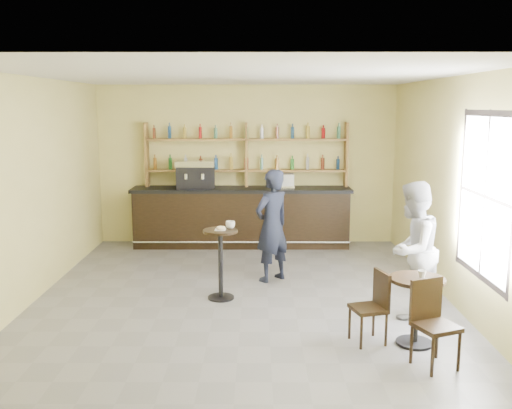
{
  "coord_description": "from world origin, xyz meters",
  "views": [
    {
      "loc": [
        0.23,
        -8.05,
        2.79
      ],
      "look_at": [
        0.2,
        0.8,
        1.25
      ],
      "focal_mm": 40.0,
      "sensor_mm": 36.0,
      "label": 1
    }
  ],
  "objects_px": {
    "chair_west": "(368,308)",
    "chair_south": "(436,325)",
    "cafe_table": "(416,311)",
    "espresso_machine": "(196,174)",
    "man_main": "(272,226)",
    "bar_counter": "(241,217)",
    "pedestal_table": "(221,264)",
    "patron_second": "(412,250)",
    "pastry_case": "(282,181)"
  },
  "relations": [
    {
      "from": "pastry_case",
      "to": "pedestal_table",
      "type": "relative_size",
      "value": 0.46
    },
    {
      "from": "pastry_case",
      "to": "patron_second",
      "type": "distance_m",
      "value": 4.2
    },
    {
      "from": "cafe_table",
      "to": "chair_south",
      "type": "relative_size",
      "value": 0.86
    },
    {
      "from": "chair_west",
      "to": "bar_counter",
      "type": "bearing_deg",
      "value": -176.97
    },
    {
      "from": "cafe_table",
      "to": "chair_south",
      "type": "xyz_separation_m",
      "value": [
        0.05,
        -0.6,
        0.06
      ]
    },
    {
      "from": "pastry_case",
      "to": "chair_west",
      "type": "distance_m",
      "value": 4.92
    },
    {
      "from": "bar_counter",
      "to": "chair_south",
      "type": "height_order",
      "value": "bar_counter"
    },
    {
      "from": "pastry_case",
      "to": "pedestal_table",
      "type": "distance_m",
      "value": 3.46
    },
    {
      "from": "espresso_machine",
      "to": "chair_west",
      "type": "xyz_separation_m",
      "value": [
        2.54,
        -4.77,
        -1.01
      ]
    },
    {
      "from": "bar_counter",
      "to": "pedestal_table",
      "type": "height_order",
      "value": "bar_counter"
    },
    {
      "from": "espresso_machine",
      "to": "pastry_case",
      "type": "xyz_separation_m",
      "value": [
        1.71,
        0.0,
        -0.13
      ]
    },
    {
      "from": "cafe_table",
      "to": "patron_second",
      "type": "relative_size",
      "value": 0.45
    },
    {
      "from": "pedestal_table",
      "to": "cafe_table",
      "type": "xyz_separation_m",
      "value": [
        2.4,
        -1.61,
        -0.11
      ]
    },
    {
      "from": "espresso_machine",
      "to": "cafe_table",
      "type": "distance_m",
      "value": 5.82
    },
    {
      "from": "patron_second",
      "to": "cafe_table",
      "type": "bearing_deg",
      "value": 29.12
    },
    {
      "from": "bar_counter",
      "to": "cafe_table",
      "type": "relative_size",
      "value": 5.32
    },
    {
      "from": "pastry_case",
      "to": "chair_south",
      "type": "relative_size",
      "value": 0.5
    },
    {
      "from": "espresso_machine",
      "to": "patron_second",
      "type": "distance_m",
      "value": 5.1
    },
    {
      "from": "bar_counter",
      "to": "patron_second",
      "type": "bearing_deg",
      "value": -58.63
    },
    {
      "from": "pastry_case",
      "to": "chair_west",
      "type": "height_order",
      "value": "pastry_case"
    },
    {
      "from": "man_main",
      "to": "patron_second",
      "type": "bearing_deg",
      "value": 98.3
    },
    {
      "from": "man_main",
      "to": "chair_south",
      "type": "xyz_separation_m",
      "value": [
        1.68,
        -3.1,
        -0.43
      ]
    },
    {
      "from": "chair_south",
      "to": "man_main",
      "type": "bearing_deg",
      "value": 95.89
    },
    {
      "from": "man_main",
      "to": "chair_west",
      "type": "bearing_deg",
      "value": 72.88
    },
    {
      "from": "cafe_table",
      "to": "patron_second",
      "type": "distance_m",
      "value": 1.08
    },
    {
      "from": "bar_counter",
      "to": "man_main",
      "type": "relative_size",
      "value": 2.41
    },
    {
      "from": "espresso_machine",
      "to": "man_main",
      "type": "distance_m",
      "value": 2.79
    },
    {
      "from": "pedestal_table",
      "to": "chair_south",
      "type": "xyz_separation_m",
      "value": [
        2.45,
        -2.21,
        -0.04
      ]
    },
    {
      "from": "cafe_table",
      "to": "chair_west",
      "type": "bearing_deg",
      "value": 174.81
    },
    {
      "from": "pastry_case",
      "to": "pedestal_table",
      "type": "xyz_separation_m",
      "value": [
        -1.02,
        -3.21,
        -0.8
      ]
    },
    {
      "from": "chair_south",
      "to": "cafe_table",
      "type": "bearing_deg",
      "value": 72.19
    },
    {
      "from": "bar_counter",
      "to": "chair_west",
      "type": "relative_size",
      "value": 5.02
    },
    {
      "from": "chair_west",
      "to": "chair_south",
      "type": "xyz_separation_m",
      "value": [
        0.6,
        -0.65,
        0.04
      ]
    },
    {
      "from": "espresso_machine",
      "to": "patron_second",
      "type": "relative_size",
      "value": 0.41
    },
    {
      "from": "bar_counter",
      "to": "chair_west",
      "type": "xyz_separation_m",
      "value": [
        1.63,
        -4.77,
        -0.16
      ]
    },
    {
      "from": "cafe_table",
      "to": "chair_west",
      "type": "xyz_separation_m",
      "value": [
        -0.55,
        0.05,
        0.02
      ]
    },
    {
      "from": "patron_second",
      "to": "pedestal_table",
      "type": "bearing_deg",
      "value": -64.51
    },
    {
      "from": "espresso_machine",
      "to": "pastry_case",
      "type": "height_order",
      "value": "espresso_machine"
    },
    {
      "from": "cafe_table",
      "to": "patron_second",
      "type": "bearing_deg",
      "value": 78.96
    },
    {
      "from": "pastry_case",
      "to": "man_main",
      "type": "bearing_deg",
      "value": -104.7
    },
    {
      "from": "pastry_case",
      "to": "cafe_table",
      "type": "height_order",
      "value": "pastry_case"
    },
    {
      "from": "chair_west",
      "to": "chair_south",
      "type": "distance_m",
      "value": 0.89
    },
    {
      "from": "bar_counter",
      "to": "man_main",
      "type": "bearing_deg",
      "value": -76.62
    },
    {
      "from": "chair_west",
      "to": "chair_south",
      "type": "bearing_deg",
      "value": 26.83
    },
    {
      "from": "man_main",
      "to": "patron_second",
      "type": "xyz_separation_m",
      "value": [
        1.82,
        -1.57,
        0.01
      ]
    },
    {
      "from": "espresso_machine",
      "to": "bar_counter",
      "type": "bearing_deg",
      "value": -4.82
    },
    {
      "from": "bar_counter",
      "to": "cafe_table",
      "type": "bearing_deg",
      "value": -65.62
    },
    {
      "from": "chair_west",
      "to": "espresso_machine",
      "type": "bearing_deg",
      "value": -167.87
    },
    {
      "from": "man_main",
      "to": "chair_west",
      "type": "distance_m",
      "value": 2.72
    },
    {
      "from": "patron_second",
      "to": "espresso_machine",
      "type": "bearing_deg",
      "value": -99.73
    }
  ]
}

